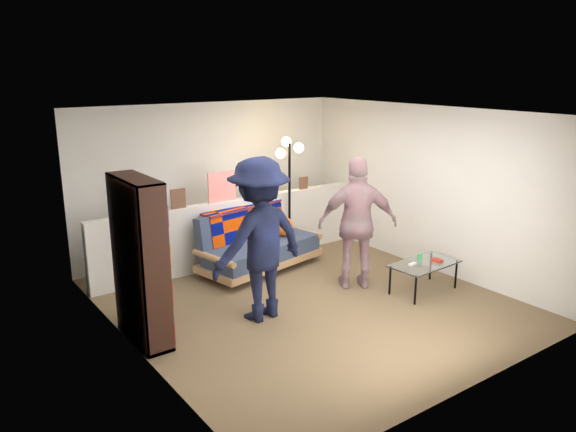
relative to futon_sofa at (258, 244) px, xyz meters
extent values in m
plane|color=brown|center=(-0.17, -1.40, -0.37)|extent=(5.00, 5.00, 0.00)
cube|color=silver|center=(-0.17, 1.10, 0.83)|extent=(4.50, 0.10, 2.40)
cube|color=silver|center=(-2.42, -1.40, 0.83)|extent=(0.10, 5.00, 2.40)
cube|color=silver|center=(2.08, -1.40, 0.83)|extent=(0.10, 5.00, 2.40)
cube|color=white|center=(-0.17, -1.40, 2.03)|extent=(4.50, 5.00, 0.10)
cube|color=silver|center=(-0.17, 0.40, 0.13)|extent=(4.45, 0.15, 1.00)
cube|color=brown|center=(-1.67, 0.38, 0.74)|extent=(0.18, 0.02, 0.22)
cube|color=brown|center=(-1.07, 0.38, 0.77)|extent=(0.22, 0.02, 0.28)
cube|color=white|center=(-0.37, 0.38, 0.85)|extent=(0.45, 0.02, 0.45)
cube|color=brown|center=(0.33, 0.38, 0.76)|extent=(0.20, 0.02, 0.26)
cube|color=brown|center=(1.13, 0.38, 0.73)|extent=(0.16, 0.02, 0.20)
cube|color=tan|center=(0.00, -0.07, -0.23)|extent=(2.00, 1.19, 0.10)
cube|color=#34435F|center=(0.01, -0.11, -0.06)|extent=(1.88, 1.02, 0.24)
cube|color=#34435F|center=(-0.07, 0.25, 0.24)|extent=(1.79, 0.57, 0.56)
cylinder|color=tan|center=(-0.88, -0.24, 0.02)|extent=(0.25, 0.84, 0.09)
cylinder|color=tan|center=(0.87, 0.11, 0.02)|extent=(0.25, 0.84, 0.09)
cube|color=navy|center=(-0.05, 0.17, 0.24)|extent=(1.42, 0.38, 0.51)
cube|color=navy|center=(-0.08, 0.30, 0.51)|extent=(1.45, 0.52, 0.03)
sphere|color=#ED5B15|center=(0.44, -0.03, 0.21)|extent=(0.30, 0.30, 0.30)
cube|color=black|center=(-2.39, -1.17, 0.54)|extent=(0.02, 0.91, 1.83)
cube|color=black|center=(-2.25, -1.62, 0.54)|extent=(0.30, 0.02, 1.83)
cube|color=black|center=(-2.25, -0.73, 0.54)|extent=(0.30, 0.02, 1.83)
cube|color=black|center=(-2.25, -1.17, 1.44)|extent=(0.30, 0.91, 0.02)
cube|color=black|center=(-2.25, -1.17, -0.35)|extent=(0.30, 0.91, 0.04)
cube|color=black|center=(-2.25, -1.17, 0.11)|extent=(0.30, 0.87, 0.02)
cube|color=black|center=(-2.25, -1.17, 0.54)|extent=(0.30, 0.87, 0.02)
cube|color=black|center=(-2.25, -1.17, 0.96)|extent=(0.30, 0.87, 0.02)
cube|color=red|center=(-2.23, -1.17, -0.17)|extent=(0.22, 0.85, 0.30)
cube|color=#214992|center=(-2.23, -1.17, 0.27)|extent=(0.22, 0.85, 0.28)
cube|color=gold|center=(-2.23, -1.17, 0.70)|extent=(0.22, 0.85, 0.30)
cube|color=#37995F|center=(-2.23, -1.17, 1.13)|extent=(0.22, 0.85, 0.28)
cylinder|color=black|center=(0.89, -2.28, -0.18)|extent=(0.03, 0.03, 0.38)
cylinder|color=black|center=(1.75, -2.23, -0.18)|extent=(0.03, 0.03, 0.38)
cylinder|color=black|center=(0.87, -1.86, -0.18)|extent=(0.03, 0.03, 0.38)
cylinder|color=black|center=(1.72, -1.81, -0.18)|extent=(0.03, 0.03, 0.38)
cube|color=silver|center=(1.31, -2.05, 0.02)|extent=(0.99, 0.58, 0.02)
cube|color=silver|center=(1.11, -2.01, 0.04)|extent=(0.12, 0.05, 0.03)
cube|color=red|center=(1.48, -2.12, 0.05)|extent=(0.10, 0.14, 0.04)
cylinder|color=#46A962|center=(1.35, -1.93, 0.07)|extent=(0.07, 0.07, 0.10)
cylinder|color=black|center=(0.72, 0.20, -0.36)|extent=(0.27, 0.27, 0.03)
cylinder|color=black|center=(0.72, 0.20, 0.53)|extent=(0.04, 0.04, 1.80)
sphere|color=#FFC672|center=(0.59, 0.26, 1.27)|extent=(0.15, 0.15, 0.15)
sphere|color=#FFC672|center=(0.86, 0.16, 1.34)|extent=(0.15, 0.15, 0.15)
sphere|color=#FFC672|center=(0.75, 0.33, 1.43)|extent=(0.15, 0.15, 0.15)
imported|color=black|center=(-0.90, -1.43, 0.60)|extent=(1.32, 0.85, 1.94)
imported|color=pink|center=(0.69, -1.40, 0.53)|extent=(1.12, 0.94, 1.80)
camera|label=1|loc=(-4.27, -6.71, 2.56)|focal=35.00mm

